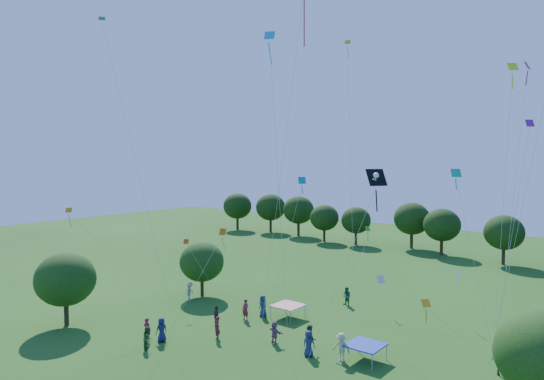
# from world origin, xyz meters

# --- Properties ---
(near_tree_west) EXTENTS (4.58, 4.58, 5.72)m
(near_tree_west) POSITION_xyz_m (-16.75, 9.38, 3.65)
(near_tree_west) COLOR #422B19
(near_tree_west) RESTS_ON ground
(near_tree_north) EXTENTS (4.16, 4.16, 5.14)m
(near_tree_north) POSITION_xyz_m (-14.56, 21.61, 3.27)
(near_tree_north) COLOR #422B19
(near_tree_north) RESTS_ON ground
(treeline) EXTENTS (88.01, 8.77, 6.77)m
(treeline) POSITION_xyz_m (-1.73, 55.43, 4.09)
(treeline) COLOR #422B19
(treeline) RESTS_ON ground
(tent_red_stripe) EXTENTS (2.20, 2.20, 1.10)m
(tent_red_stripe) POSITION_xyz_m (-4.38, 21.55, 1.04)
(tent_red_stripe) COLOR red
(tent_red_stripe) RESTS_ON ground
(tent_blue) EXTENTS (2.20, 2.20, 1.10)m
(tent_blue) POSITION_xyz_m (4.50, 17.92, 1.04)
(tent_blue) COLOR #1D36BC
(tent_blue) RESTS_ON ground
(crowd_person_0) EXTENTS (0.91, 0.60, 1.72)m
(crowd_person_0) POSITION_xyz_m (1.28, 16.27, 0.86)
(crowd_person_0) COLOR navy
(crowd_person_0) RESTS_ON ground
(crowd_person_1) EXTENTS (0.67, 0.74, 1.66)m
(crowd_person_1) POSITION_xyz_m (-5.58, 14.66, 0.83)
(crowd_person_1) COLOR maroon
(crowd_person_1) RESTS_ON ground
(crowd_person_2) EXTENTS (1.02, 0.95, 1.85)m
(crowd_person_2) POSITION_xyz_m (0.89, 16.94, 0.92)
(crowd_person_2) COLOR #204B27
(crowd_person_2) RESTS_ON ground
(crowd_person_3) EXTENTS (0.87, 1.18, 1.65)m
(crowd_person_3) POSITION_xyz_m (-14.37, 19.90, 0.83)
(crowd_person_3) COLOR #C5B19E
(crowd_person_3) RESTS_ON ground
(crowd_person_4) EXTENTS (1.04, 0.80, 1.62)m
(crowd_person_4) POSITION_xyz_m (-7.53, 16.53, 0.81)
(crowd_person_4) COLOR #3C3330
(crowd_person_4) RESTS_ON ground
(crowd_person_6) EXTENTS (0.98, 0.72, 1.78)m
(crowd_person_6) POSITION_xyz_m (-6.19, 20.56, 0.89)
(crowd_person_6) COLOR navy
(crowd_person_6) RESTS_ON ground
(crowd_person_7) EXTENTS (0.69, 0.50, 1.69)m
(crowd_person_7) POSITION_xyz_m (-9.18, 11.30, 0.84)
(crowd_person_7) COLOR maroon
(crowd_person_7) RESTS_ON ground
(crowd_person_8) EXTENTS (0.89, 0.61, 1.66)m
(crowd_person_8) POSITION_xyz_m (-2.33, 27.47, 0.83)
(crowd_person_8) COLOR #26593B
(crowd_person_8) RESTS_ON ground
(crowd_person_9) EXTENTS (1.23, 0.61, 1.84)m
(crowd_person_9) POSITION_xyz_m (3.32, 16.95, 0.92)
(crowd_person_9) COLOR #B7AE92
(crowd_person_9) RESTS_ON ground
(crowd_person_10) EXTENTS (1.13, 0.69, 1.80)m
(crowd_person_10) POSITION_xyz_m (11.83, 21.13, 0.90)
(crowd_person_10) COLOR #372F2C
(crowd_person_10) RESTS_ON ground
(crowd_person_11) EXTENTS (1.54, 0.86, 1.56)m
(crowd_person_11) POSITION_xyz_m (-1.89, 16.66, 0.78)
(crowd_person_11) COLOR #824C78
(crowd_person_11) RESTS_ON ground
(crowd_person_12) EXTENTS (0.61, 0.92, 1.71)m
(crowd_person_12) POSITION_xyz_m (-8.33, 11.89, 0.86)
(crowd_person_12) COLOR #1B1C51
(crowd_person_12) RESTS_ON ground
(crowd_person_13) EXTENTS (0.66, 0.44, 1.71)m
(crowd_person_13) POSITION_xyz_m (-6.73, 19.00, 0.86)
(crowd_person_13) COLOR maroon
(crowd_person_13) RESTS_ON ground
(crowd_person_14) EXTENTS (0.84, 0.85, 1.57)m
(crowd_person_14) POSITION_xyz_m (-7.98, 10.43, 0.78)
(crowd_person_14) COLOR #275624
(crowd_person_14) RESTS_ON ground
(pirate_kite) EXTENTS (4.08, 1.91, 11.10)m
(pirate_kite) POSITION_xyz_m (7.09, 13.72, 11.71)
(pirate_kite) COLOR black
(red_high_kite) EXTENTS (2.55, 1.82, 22.11)m
(red_high_kite) POSITION_xyz_m (1.58, 14.34, 19.15)
(red_high_kite) COLOR red
(small_kite_0) EXTENTS (4.63, 0.84, 7.32)m
(small_kite_0) POSITION_xyz_m (-3.00, 11.78, 7.03)
(small_kite_0) COLOR #BE530B
(small_kite_1) EXTENTS (4.44, 5.95, 8.13)m
(small_kite_1) POSITION_xyz_m (-13.35, 9.58, 7.50)
(small_kite_1) COLOR orange
(small_kite_2) EXTENTS (0.69, 3.06, 17.33)m
(small_kite_2) POSITION_xyz_m (11.72, 21.61, 14.85)
(small_kite_2) COLOR #CCF816
(small_kite_3) EXTENTS (1.45, 5.27, 5.55)m
(small_kite_3) POSITION_xyz_m (-1.41, 29.09, 5.73)
(small_kite_3) COLOR #28991B
(small_kite_4) EXTENTS (0.75, 2.68, 19.04)m
(small_kite_4) POSITION_xyz_m (0.72, 13.26, 16.11)
(small_kite_4) COLOR #1590D9
(small_kite_5) EXTENTS (1.43, 2.34, 13.86)m
(small_kite_5) POSITION_xyz_m (12.61, 20.66, 11.41)
(small_kite_5) COLOR #7B1890
(small_kite_6) EXTENTS (3.40, 2.28, 4.22)m
(small_kite_6) POSITION_xyz_m (4.80, 18.33, 4.77)
(small_kite_6) COLOR silver
(small_kite_7) EXTENTS (3.74, 3.19, 11.00)m
(small_kite_7) POSITION_xyz_m (9.06, 21.80, 10.33)
(small_kite_7) COLOR #0AA37C
(small_kite_8) EXTENTS (2.02, 1.97, 4.55)m
(small_kite_8) POSITION_xyz_m (-13.39, 19.13, 5.02)
(small_kite_8) COLOR #D34D0C
(small_kite_9) EXTENTS (2.58, 2.76, 21.66)m
(small_kite_9) POSITION_xyz_m (-1.60, 26.31, 16.70)
(small_kite_9) COLOR #EE9F0C
(small_kite_10) EXTENTS (3.36, 2.42, 3.69)m
(small_kite_10) POSITION_xyz_m (9.08, 17.21, 4.29)
(small_kite_10) COLOR orange
(small_kite_11) EXTENTS (1.71, 4.71, 21.24)m
(small_kite_11) POSITION_xyz_m (-10.53, 10.81, 15.53)
(small_kite_11) COLOR #188536
(small_kite_13) EXTENTS (0.34, 6.17, 17.82)m
(small_kite_13) POSITION_xyz_m (11.92, 23.81, 14.90)
(small_kite_13) COLOR #AE1D9B
(small_kite_14) EXTENTS (7.25, 4.40, 2.88)m
(small_kite_14) POSITION_xyz_m (5.55, 28.27, 3.36)
(small_kite_14) COLOR white
(small_kite_15) EXTENTS (2.38, 1.49, 10.34)m
(small_kite_15) POSITION_xyz_m (-1.55, 18.74, 9.62)
(small_kite_15) COLOR #0B7AB3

